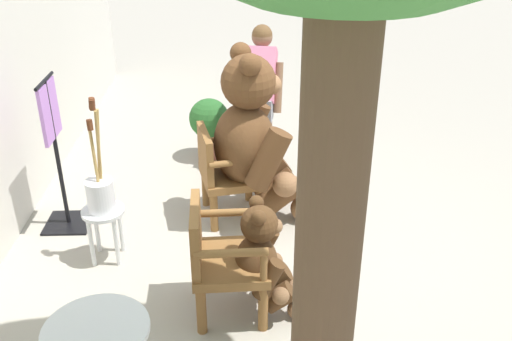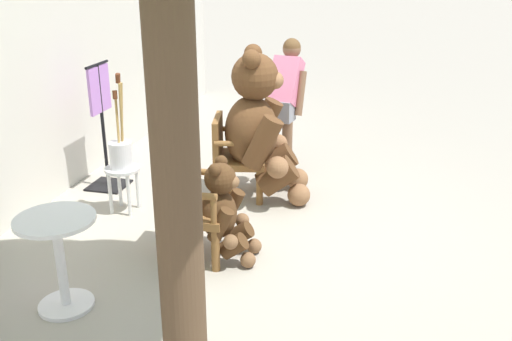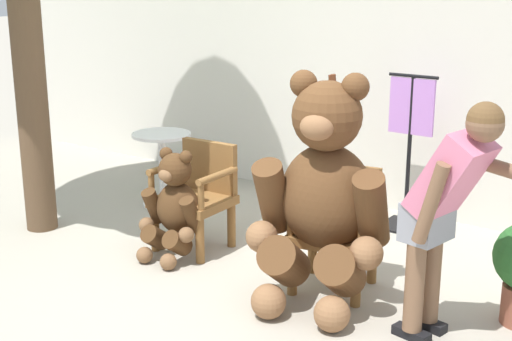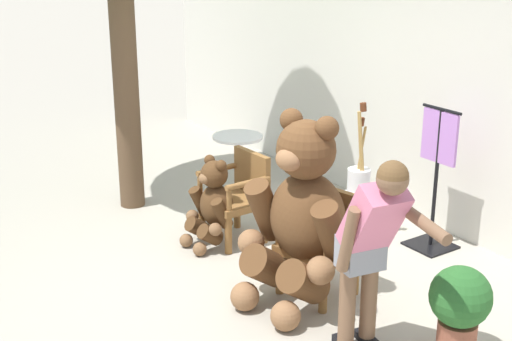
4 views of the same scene
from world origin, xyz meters
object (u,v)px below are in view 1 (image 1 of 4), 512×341
Objects in this scene: teddy_bear_large at (254,138)px; wooden_chair_right at (225,171)px; clothing_display_stand at (57,152)px; teddy_bear_small at (263,259)px; potted_plant at (209,124)px; white_stool at (104,221)px; wooden_chair_left at (222,256)px; person_visitor at (259,90)px; brush_bucket at (100,190)px.

wooden_chair_right is at bearing 96.57° from teddy_bear_large.
clothing_display_stand reaches higher than wooden_chair_right.
teddy_bear_small reaches higher than potted_plant.
teddy_bear_small is (-1.29, -0.29, -0.03)m from wooden_chair_right.
wooden_chair_left is at bearing -124.55° from white_stool.
teddy_bear_large is 1.69m from clothing_display_stand.
teddy_bear_large is at bearing 1.06° from teddy_bear_small.
white_stool is (0.65, 1.24, -0.08)m from teddy_bear_small.
wooden_chair_left is 0.57× the size of person_visitor.
teddy_bear_large is 1.45m from white_stool.
potted_plant reaches higher than white_stool.
white_stool is at bearing 158.26° from potted_plant.
wooden_chair_left is at bearing -124.71° from brush_bucket.
wooden_chair_right is at bearing -56.12° from white_stool.
teddy_bear_large reaches higher than brush_bucket.
brush_bucket is (0.00, -0.00, 0.28)m from white_stool.
wooden_chair_right is 0.93× the size of brush_bucket.
clothing_display_stand reaches higher than teddy_bear_small.
teddy_bear_small is 0.64× the size of clothing_display_stand.
person_visitor reaches higher than clothing_display_stand.
white_stool is 0.68× the size of potted_plant.
brush_bucket reaches higher than potted_plant.
brush_bucket is at bearing 158.27° from potted_plant.
wooden_chair_left is 0.63× the size of clothing_display_stand.
teddy_bear_small reaches higher than wooden_chair_right.
wooden_chair_right is at bearing -171.40° from potted_plant.
teddy_bear_large is at bearing -11.26° from wooden_chair_left.
teddy_bear_small is 1.42m from brush_bucket.
white_stool is 0.34× the size of clothing_display_stand.
teddy_bear_small is 1.29× the size of potted_plant.
white_stool is (-0.67, 1.22, -0.42)m from teddy_bear_large.
brush_bucket reaches higher than teddy_bear_small.
brush_bucket is 1.35× the size of potted_plant.
white_stool is at bearing 140.14° from person_visitor.
person_visitor is at bearing -5.04° from teddy_bear_large.
brush_bucket is at bearing 118.80° from teddy_bear_large.
teddy_bear_small is 0.95× the size of brush_bucket.
wooden_chair_right is at bearing -56.19° from brush_bucket.
clothing_display_stand is (-1.02, 1.77, -0.18)m from person_visitor.
potted_plant is at bearing -21.73° from brush_bucket.
brush_bucket is 0.72m from clothing_display_stand.
teddy_bear_large is 1.15× the size of clothing_display_stand.
teddy_bear_large is (1.33, -0.26, 0.31)m from wooden_chair_left.
teddy_bear_large is at bearing -83.43° from wooden_chair_right.
potted_plant is (2.57, 0.48, -0.03)m from teddy_bear_small.
wooden_chair_right is at bearing 159.49° from person_visitor.
white_stool is (-0.64, 0.96, -0.11)m from wooden_chair_right.
teddy_bear_small is at bearing -117.70° from white_stool.
brush_bucket is at bearing 140.12° from person_visitor.
person_visitor is at bearing -20.51° from wooden_chair_right.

